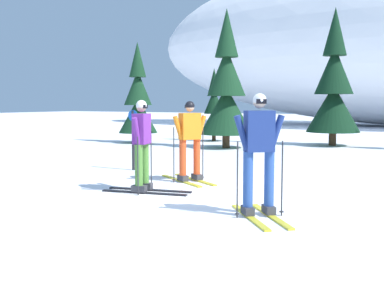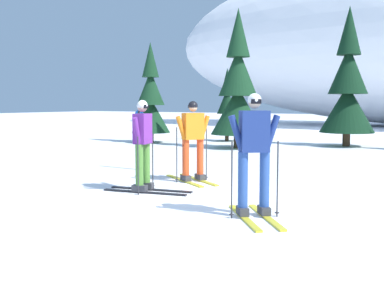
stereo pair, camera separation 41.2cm
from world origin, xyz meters
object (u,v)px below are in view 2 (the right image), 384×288
(pine_tree_center_left, at_px, (238,90))
(trail_marker_post, at_px, (139,136))
(skier_navy_jacket, at_px, (254,152))
(pine_tree_left, at_px, (227,111))
(skier_purple_jacket, at_px, (143,144))
(pine_tree_center_right, at_px, (348,88))
(skier_orange_jacket, at_px, (193,139))
(pine_tree_far_left, at_px, (151,101))

(pine_tree_center_left, bearing_deg, trail_marker_post, -86.08)
(pine_tree_center_left, xyz_separation_m, trail_marker_post, (0.44, -6.46, -1.31))
(skier_navy_jacket, relative_size, pine_tree_left, 0.58)
(pine_tree_left, bearing_deg, skier_purple_jacket, -69.77)
(pine_tree_center_left, bearing_deg, skier_purple_jacket, -74.95)
(skier_purple_jacket, xyz_separation_m, trail_marker_post, (-1.91, 2.30, -0.05))
(pine_tree_center_left, xyz_separation_m, pine_tree_center_right, (3.29, 2.92, 0.10))
(skier_orange_jacket, height_order, skier_purple_jacket, skier_purple_jacket)
(pine_tree_center_right, height_order, trail_marker_post, pine_tree_center_right)
(pine_tree_far_left, bearing_deg, skier_purple_jacket, -53.74)
(skier_purple_jacket, bearing_deg, skier_orange_jacket, 82.41)
(skier_purple_jacket, bearing_deg, pine_tree_left, 110.23)
(skier_purple_jacket, bearing_deg, trail_marker_post, 129.77)
(pine_tree_center_right, bearing_deg, skier_purple_jacket, -94.59)
(pine_tree_center_right, bearing_deg, pine_tree_far_left, -160.51)
(skier_orange_jacket, height_order, pine_tree_far_left, pine_tree_far_left)
(skier_orange_jacket, relative_size, pine_tree_center_right, 0.32)
(skier_purple_jacket, height_order, pine_tree_left, pine_tree_left)
(skier_orange_jacket, height_order, skier_navy_jacket, skier_navy_jacket)
(pine_tree_center_right, relative_size, trail_marker_post, 3.54)
(pine_tree_far_left, bearing_deg, skier_orange_jacket, -47.83)
(pine_tree_center_left, height_order, trail_marker_post, pine_tree_center_left)
(pine_tree_far_left, distance_m, pine_tree_center_left, 4.28)
(trail_marker_post, bearing_deg, skier_orange_jacket, -20.83)
(skier_orange_jacket, distance_m, pine_tree_center_right, 10.30)
(skier_orange_jacket, bearing_deg, skier_purple_jacket, -97.59)
(skier_orange_jacket, relative_size, pine_tree_far_left, 0.41)
(skier_navy_jacket, bearing_deg, skier_purple_jacket, 164.84)
(trail_marker_post, bearing_deg, pine_tree_center_right, 73.12)
(skier_orange_jacket, bearing_deg, skier_navy_jacket, -41.94)
(pine_tree_center_left, bearing_deg, pine_tree_far_left, 176.58)
(skier_navy_jacket, relative_size, pine_tree_center_left, 0.36)
(skier_navy_jacket, xyz_separation_m, pine_tree_left, (-6.87, 12.13, 0.36))
(skier_navy_jacket, bearing_deg, pine_tree_center_left, 117.90)
(pine_tree_far_left, bearing_deg, pine_tree_center_right, 19.49)
(pine_tree_far_left, height_order, pine_tree_center_left, pine_tree_center_left)
(skier_orange_jacket, bearing_deg, pine_tree_left, 113.95)
(pine_tree_far_left, relative_size, trail_marker_post, 2.78)
(pine_tree_left, height_order, pine_tree_center_left, pine_tree_center_left)
(skier_purple_jacket, relative_size, pine_tree_center_right, 0.33)
(skier_orange_jacket, xyz_separation_m, skier_navy_jacket, (2.47, -2.22, 0.07))
(pine_tree_left, bearing_deg, pine_tree_center_right, 2.98)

